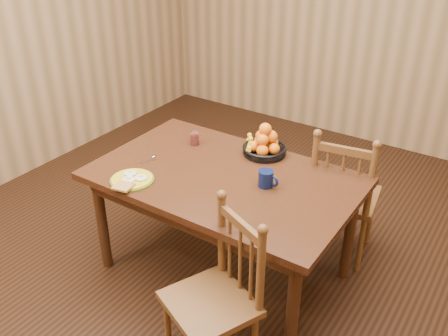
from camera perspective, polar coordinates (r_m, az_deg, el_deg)
The scene contains 10 objects.
room at distance 2.79m, azimuth 0.00°, elevation 9.89°, with size 4.52×5.02×2.72m.
dining_table at distance 3.09m, azimuth 0.00°, elevation -2.18°, with size 1.60×1.00×0.75m.
chair_far at distance 3.45m, azimuth 13.41°, elevation -3.18°, with size 0.50×0.48×0.97m.
chair_near at distance 2.63m, azimuth -0.87°, elevation -14.61°, with size 0.55×0.54×0.93m.
breakfast_plate at distance 3.02m, azimuth -10.51°, elevation -1.31°, with size 0.26×0.30×0.04m.
fork at distance 3.07m, azimuth -10.65°, elevation -0.95°, with size 0.07×0.18×0.00m.
spoon at distance 3.27m, azimuth -8.26°, elevation 1.21°, with size 0.06×0.15×0.01m.
coffee_mug at distance 2.92m, azimuth 4.87°, elevation -1.22°, with size 0.13×0.09×0.10m.
juice_glass at distance 3.40m, azimuth -3.37°, elevation 3.38°, with size 0.06×0.06×0.09m.
fruit_bowl at distance 3.27m, azimuth 4.59°, elevation 2.65°, with size 0.32×0.29×0.22m.
Camera 1 is at (1.46, -2.19, 2.28)m, focal length 40.00 mm.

